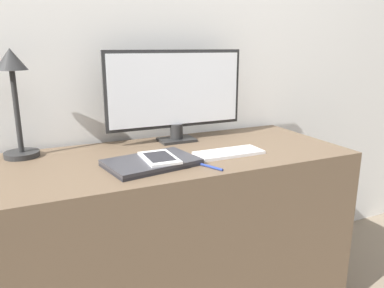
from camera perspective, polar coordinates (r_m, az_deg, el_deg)
The scene contains 8 objects.
wall_back at distance 1.74m, azimuth -6.87°, elevation 16.66°, with size 3.60×0.05×2.40m.
desk at distance 1.62m, azimuth -2.06°, elevation -13.92°, with size 1.35×0.59×0.73m.
monitor at distance 1.63m, azimuth -2.47°, elevation 7.76°, with size 0.62×0.11×0.40m.
keyboard at distance 1.47m, azimuth 5.64°, elevation -1.31°, with size 0.27×0.11×0.01m.
laptop at distance 1.34m, azimuth -6.21°, elevation -2.80°, with size 0.34×0.26×0.02m.
ereader at distance 1.33m, azimuth -5.01°, elevation -2.10°, with size 0.11×0.18×0.01m.
desk_lamp at distance 1.53m, azimuth -25.52°, elevation 7.89°, with size 0.13×0.13×0.40m.
pen at distance 1.31m, azimuth 2.38°, elevation -3.36°, with size 0.06×0.13×0.01m.
Camera 1 is at (-0.54, -1.08, 1.14)m, focal length 35.00 mm.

